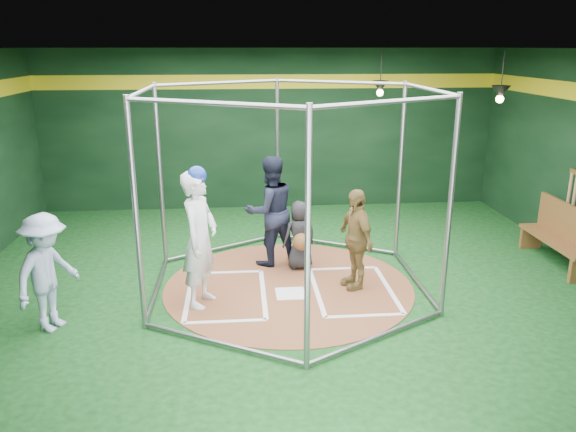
{
  "coord_description": "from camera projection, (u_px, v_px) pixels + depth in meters",
  "views": [
    {
      "loc": [
        -0.71,
        -7.89,
        3.54
      ],
      "look_at": [
        0.0,
        0.1,
        1.1
      ],
      "focal_mm": 35.0,
      "sensor_mm": 36.0,
      "label": 1
    }
  ],
  "objects": [
    {
      "name": "room_shell",
      "position": [
        289.0,
        175.0,
        8.11
      ],
      "size": [
        10.1,
        9.1,
        3.53
      ],
      "color": "#0C3510",
      "rests_on": "ground"
    },
    {
      "name": "clay_disc",
      "position": [
        289.0,
        286.0,
        8.61
      ],
      "size": [
        3.8,
        3.8,
        0.01
      ],
      "primitive_type": "cylinder",
      "color": "brown",
      "rests_on": "ground"
    },
    {
      "name": "home_plate",
      "position": [
        290.0,
        293.0,
        8.32
      ],
      "size": [
        0.43,
        0.43,
        0.01
      ],
      "primitive_type": "cube",
      "color": "white",
      "rests_on": "clay_disc"
    },
    {
      "name": "batter_box_left",
      "position": [
        226.0,
        294.0,
        8.29
      ],
      "size": [
        1.17,
        1.77,
        0.01
      ],
      "color": "white",
      "rests_on": "clay_disc"
    },
    {
      "name": "batter_box_right",
      "position": [
        353.0,
        290.0,
        8.45
      ],
      "size": [
        1.17,
        1.77,
        0.01
      ],
      "color": "white",
      "rests_on": "clay_disc"
    },
    {
      "name": "batting_cage",
      "position": [
        289.0,
        192.0,
        8.18
      ],
      "size": [
        4.05,
        4.67,
        3.0
      ],
      "color": "gray",
      "rests_on": "ground"
    },
    {
      "name": "pendant_lamp_near",
      "position": [
        380.0,
        87.0,
        11.43
      ],
      "size": [
        0.34,
        0.34,
        0.9
      ],
      "color": "black",
      "rests_on": "room_shell"
    },
    {
      "name": "pendant_lamp_far",
      "position": [
        500.0,
        92.0,
        10.06
      ],
      "size": [
        0.34,
        0.34,
        0.9
      ],
      "color": "black",
      "rests_on": "room_shell"
    },
    {
      "name": "batter_figure",
      "position": [
        200.0,
        238.0,
        7.74
      ],
      "size": [
        0.67,
        0.82,
        2.0
      ],
      "color": "silver",
      "rests_on": "clay_disc"
    },
    {
      "name": "visitor_leopard",
      "position": [
        355.0,
        239.0,
        8.38
      ],
      "size": [
        0.61,
        0.96,
        1.53
      ],
      "primitive_type": "imported",
      "rotation": [
        0.0,
        0.0,
        -1.29
      ],
      "color": "#A38545",
      "rests_on": "clay_disc"
    },
    {
      "name": "catcher_figure",
      "position": [
        300.0,
        236.0,
        9.14
      ],
      "size": [
        0.64,
        0.65,
        1.14
      ],
      "color": "black",
      "rests_on": "clay_disc"
    },
    {
      "name": "umpire",
      "position": [
        270.0,
        211.0,
        9.26
      ],
      "size": [
        1.08,
        0.97,
        1.83
      ],
      "primitive_type": "imported",
      "rotation": [
        0.0,
        0.0,
        3.52
      ],
      "color": "black",
      "rests_on": "clay_disc"
    },
    {
      "name": "bystander_blue",
      "position": [
        47.0,
        273.0,
        7.12
      ],
      "size": [
        0.95,
        1.16,
        1.56
      ],
      "primitive_type": "imported",
      "rotation": [
        0.0,
        0.0,
        1.13
      ],
      "color": "#A0B1D3",
      "rests_on": "ground"
    },
    {
      "name": "dugout_bench",
      "position": [
        562.0,
        234.0,
        9.36
      ],
      "size": [
        0.41,
        1.77,
        1.03
      ],
      "color": "brown",
      "rests_on": "ground"
    }
  ]
}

